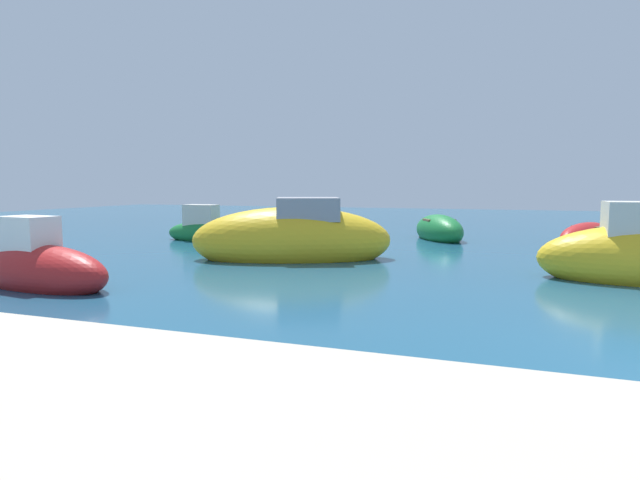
# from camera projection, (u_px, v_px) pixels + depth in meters

# --- Properties ---
(moored_boat_1) EXTENTS (5.98, 4.04, 2.16)m
(moored_boat_1) POSITION_uv_depth(u_px,v_px,m) (293.00, 238.00, 14.76)
(moored_boat_1) COLOR gold
(moored_boat_1) RESTS_ON ground
(moored_boat_3) EXTENTS (2.79, 3.63, 1.23)m
(moored_boat_3) POSITION_uv_depth(u_px,v_px,m) (439.00, 230.00, 20.13)
(moored_boat_3) COLOR #197233
(moored_boat_3) RESTS_ON ground
(moored_boat_6) EXTENTS (2.73, 3.48, 1.00)m
(moored_boat_6) POSITION_uv_depth(u_px,v_px,m) (587.00, 236.00, 18.50)
(moored_boat_6) COLOR #B21E1E
(moored_boat_6) RESTS_ON ground
(moored_boat_7) EXTENTS (3.40, 1.09, 1.57)m
(moored_boat_7) POSITION_uv_depth(u_px,v_px,m) (207.00, 231.00, 19.69)
(moored_boat_7) COLOR #197233
(moored_boat_7) RESTS_ON ground
(moored_boat_8) EXTENTS (3.32, 3.26, 1.07)m
(moored_boat_8) POSITION_uv_depth(u_px,v_px,m) (319.00, 231.00, 20.45)
(moored_boat_8) COLOR #1E479E
(moored_boat_8) RESTS_ON ground
(moored_boat_9) EXTENTS (3.79, 1.70, 1.71)m
(moored_boat_9) POSITION_uv_depth(u_px,v_px,m) (39.00, 268.00, 10.73)
(moored_boat_9) COLOR #B21E1E
(moored_boat_9) RESTS_ON ground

